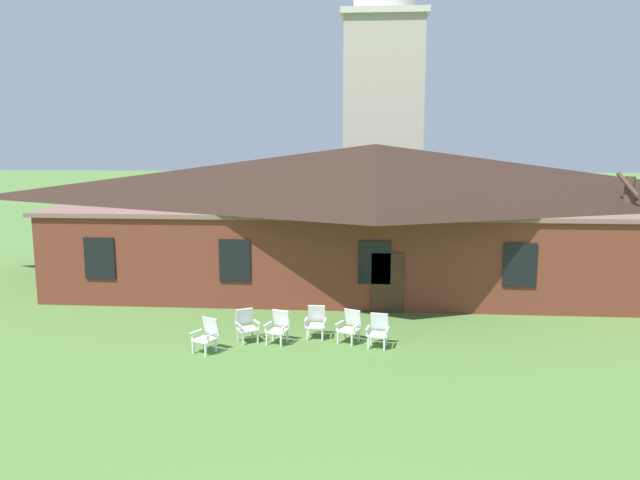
{
  "coord_description": "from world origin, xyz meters",
  "views": [
    {
      "loc": [
        -0.2,
        -6.22,
        6.09
      ],
      "look_at": [
        -1.41,
        9.0,
        3.53
      ],
      "focal_mm": 35.24,
      "sensor_mm": 36.0,
      "label": 1
    }
  ],
  "objects_px": {
    "lawn_chair_far_side": "(378,330)",
    "lawn_chair_near_door": "(246,324)",
    "lawn_chair_by_porch": "(207,334)",
    "lawn_chair_right_end": "(350,325)",
    "lawn_chair_left_end": "(279,326)",
    "lawn_chair_middle": "(316,321)"
  },
  "relations": [
    {
      "from": "lawn_chair_far_side",
      "to": "lawn_chair_near_door",
      "type": "bearing_deg",
      "value": 177.32
    },
    {
      "from": "lawn_chair_by_porch",
      "to": "lawn_chair_right_end",
      "type": "height_order",
      "value": "same"
    },
    {
      "from": "lawn_chair_right_end",
      "to": "lawn_chair_far_side",
      "type": "relative_size",
      "value": 1.0
    },
    {
      "from": "lawn_chair_by_porch",
      "to": "lawn_chair_far_side",
      "type": "relative_size",
      "value": 1.0
    },
    {
      "from": "lawn_chair_left_end",
      "to": "lawn_chair_far_side",
      "type": "bearing_deg",
      "value": -1.9
    },
    {
      "from": "lawn_chair_middle",
      "to": "lawn_chair_far_side",
      "type": "distance_m",
      "value": 2.01
    },
    {
      "from": "lawn_chair_left_end",
      "to": "lawn_chair_right_end",
      "type": "relative_size",
      "value": 1.0
    },
    {
      "from": "lawn_chair_middle",
      "to": "lawn_chair_right_end",
      "type": "xyz_separation_m",
      "value": [
        1.06,
        -0.37,
        0.0
      ]
    },
    {
      "from": "lawn_chair_by_porch",
      "to": "lawn_chair_right_end",
      "type": "xyz_separation_m",
      "value": [
        4.03,
        1.17,
        0.0
      ]
    },
    {
      "from": "lawn_chair_by_porch",
      "to": "lawn_chair_near_door",
      "type": "height_order",
      "value": "same"
    },
    {
      "from": "lawn_chair_by_porch",
      "to": "lawn_chair_right_end",
      "type": "bearing_deg",
      "value": 16.26
    },
    {
      "from": "lawn_chair_near_door",
      "to": "lawn_chair_far_side",
      "type": "xyz_separation_m",
      "value": [
        3.94,
        -0.18,
        0.0
      ]
    },
    {
      "from": "lawn_chair_near_door",
      "to": "lawn_chair_far_side",
      "type": "height_order",
      "value": "same"
    },
    {
      "from": "lawn_chair_near_door",
      "to": "lawn_chair_far_side",
      "type": "bearing_deg",
      "value": -2.68
    },
    {
      "from": "lawn_chair_by_porch",
      "to": "lawn_chair_right_end",
      "type": "relative_size",
      "value": 1.0
    },
    {
      "from": "lawn_chair_right_end",
      "to": "lawn_chair_middle",
      "type": "bearing_deg",
      "value": 160.66
    },
    {
      "from": "lawn_chair_near_door",
      "to": "lawn_chair_middle",
      "type": "bearing_deg",
      "value": 14.18
    },
    {
      "from": "lawn_chair_by_porch",
      "to": "lawn_chair_left_end",
      "type": "height_order",
      "value": "same"
    },
    {
      "from": "lawn_chair_middle",
      "to": "lawn_chair_far_side",
      "type": "bearing_deg",
      "value": -20.47
    },
    {
      "from": "lawn_chair_left_end",
      "to": "lawn_chair_far_side",
      "type": "relative_size",
      "value": 1.0
    },
    {
      "from": "lawn_chair_far_side",
      "to": "lawn_chair_middle",
      "type": "bearing_deg",
      "value": 159.53
    },
    {
      "from": "lawn_chair_left_end",
      "to": "lawn_chair_middle",
      "type": "distance_m",
      "value": 1.22
    }
  ]
}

